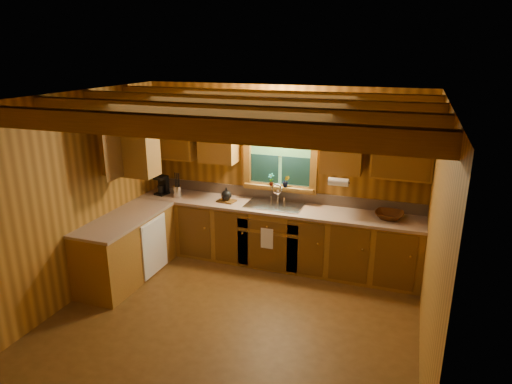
{
  "coord_description": "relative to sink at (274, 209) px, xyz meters",
  "views": [
    {
      "loc": [
        1.81,
        -4.33,
        3.08
      ],
      "look_at": [
        0.0,
        0.8,
        1.35
      ],
      "focal_mm": 31.7,
      "sensor_mm": 36.0,
      "label": 1
    }
  ],
  "objects": [
    {
      "name": "backsplash",
      "position": [
        0.0,
        0.28,
        0.12
      ],
      "size": [
        4.2,
        0.02,
        0.16
      ],
      "primitive_type": "cube",
      "color": "#9B7F68",
      "rests_on": "room"
    },
    {
      "name": "sink",
      "position": [
        0.0,
        0.0,
        0.0
      ],
      "size": [
        0.82,
        0.48,
        0.43
      ],
      "color": "silver",
      "rests_on": "countertop"
    },
    {
      "name": "cutting_board",
      "position": [
        -0.73,
        -0.06,
        0.06
      ],
      "size": [
        0.28,
        0.22,
        0.02
      ],
      "primitive_type": "cube",
      "rotation": [
        0.0,
        0.0,
        -0.13
      ],
      "color": "brown",
      "rests_on": "countertop"
    },
    {
      "name": "teakettle",
      "position": [
        -0.73,
        -0.06,
        0.15
      ],
      "size": [
        0.16,
        0.16,
        0.2
      ],
      "rotation": [
        0.0,
        0.0,
        -0.07
      ],
      "color": "black",
      "rests_on": "cutting_board"
    },
    {
      "name": "ceiling_beams",
      "position": [
        0.0,
        -1.6,
        1.63
      ],
      "size": [
        4.2,
        2.54,
        0.18
      ],
      "color": "brown",
      "rests_on": "room"
    },
    {
      "name": "potted_plant_left",
      "position": [
        -0.11,
        0.18,
        0.38
      ],
      "size": [
        0.12,
        0.1,
        0.19
      ],
      "primitive_type": "imported",
      "rotation": [
        0.0,
        0.0,
        -0.33
      ],
      "color": "brown",
      "rests_on": "window_sill"
    },
    {
      "name": "utensil_crock",
      "position": [
        -1.54,
        -0.08,
        0.14
      ],
      "size": [
        0.13,
        0.13,
        0.38
      ],
      "rotation": [
        0.0,
        0.0,
        0.07
      ],
      "color": "silver",
      "rests_on": "countertop"
    },
    {
      "name": "room",
      "position": [
        0.0,
        -1.6,
        0.44
      ],
      "size": [
        4.2,
        4.2,
        4.2
      ],
      "color": "#5A3915",
      "rests_on": "ground"
    },
    {
      "name": "countertop",
      "position": [
        -0.48,
        -0.31,
        0.02
      ],
      "size": [
        4.2,
        2.24,
        0.04
      ],
      "color": "#A0846E",
      "rests_on": "base_cabinets"
    },
    {
      "name": "paper_towel_roll",
      "position": [
        0.92,
        -0.07,
        0.51
      ],
      "size": [
        0.27,
        0.11,
        0.11
      ],
      "primitive_type": "cylinder",
      "rotation": [
        0.0,
        1.57,
        0.0
      ],
      "color": "white",
      "rests_on": "upper_cabinets"
    },
    {
      "name": "wall_sconce",
      "position": [
        0.0,
        0.14,
        1.31
      ],
      "size": [
        0.45,
        0.21,
        0.17
      ],
      "color": "black",
      "rests_on": "room"
    },
    {
      "name": "potted_plant_right",
      "position": [
        0.12,
        0.19,
        0.37
      ],
      "size": [
        0.12,
        0.1,
        0.18
      ],
      "primitive_type": "imported",
      "rotation": [
        0.0,
        0.0,
        0.28
      ],
      "color": "brown",
      "rests_on": "window_sill"
    },
    {
      "name": "window",
      "position": [
        0.0,
        0.26,
        0.67
      ],
      "size": [
        1.12,
        0.08,
        1.0
      ],
      "color": "brown",
      "rests_on": "room"
    },
    {
      "name": "window_sill",
      "position": [
        0.0,
        0.22,
        0.26
      ],
      "size": [
        1.06,
        0.14,
        0.04
      ],
      "primitive_type": "cube",
      "color": "brown",
      "rests_on": "room"
    },
    {
      "name": "dishwasher_panel",
      "position": [
        -1.47,
        -0.92,
        -0.43
      ],
      "size": [
        0.02,
        0.6,
        0.8
      ],
      "primitive_type": "cube",
      "color": "white",
      "rests_on": "base_cabinets"
    },
    {
      "name": "wicker_basket",
      "position": [
        1.61,
        0.01,
        0.09
      ],
      "size": [
        0.41,
        0.41,
        0.09
      ],
      "primitive_type": "imported",
      "rotation": [
        0.0,
        0.0,
        -0.08
      ],
      "color": "#48230C",
      "rests_on": "countertop"
    },
    {
      "name": "base_cabinets",
      "position": [
        -0.49,
        -0.32,
        -0.43
      ],
      "size": [
        4.2,
        2.22,
        0.86
      ],
      "color": "brown",
      "rests_on": "ground"
    },
    {
      "name": "upper_cabinets",
      "position": [
        -0.56,
        -0.18,
        0.98
      ],
      "size": [
        4.19,
        1.77,
        0.78
      ],
      "color": "brown",
      "rests_on": "room"
    },
    {
      "name": "dish_towel",
      "position": [
        0.0,
        -0.34,
        -0.34
      ],
      "size": [
        0.18,
        0.01,
        0.3
      ],
      "primitive_type": "cube",
      "color": "white",
      "rests_on": "base_cabinets"
    },
    {
      "name": "coffee_maker",
      "position": [
        -1.83,
        -0.04,
        0.19
      ],
      "size": [
        0.16,
        0.21,
        0.29
      ],
      "rotation": [
        0.0,
        0.0,
        -0.21
      ],
      "color": "black",
      "rests_on": "countertop"
    }
  ]
}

